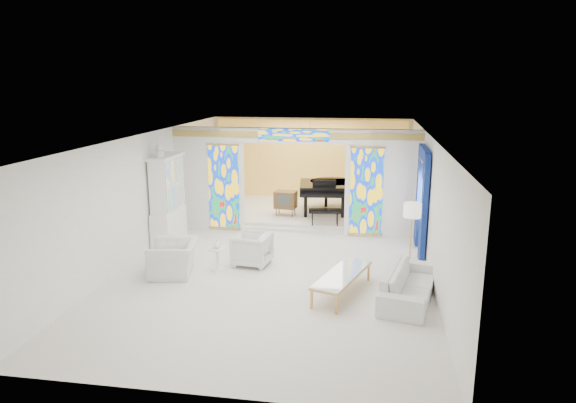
% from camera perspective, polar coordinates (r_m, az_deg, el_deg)
% --- Properties ---
extents(floor, '(12.00, 12.00, 0.00)m').
position_cam_1_polar(floor, '(12.99, -0.64, -5.96)').
color(floor, white).
rests_on(floor, ground).
extents(ceiling, '(7.00, 12.00, 0.02)m').
position_cam_1_polar(ceiling, '(12.33, -0.67, 7.32)').
color(ceiling, silver).
rests_on(ceiling, wall_back).
extents(wall_back, '(7.00, 0.02, 3.00)m').
position_cam_1_polar(wall_back, '(18.41, 2.54, 4.61)').
color(wall_back, white).
rests_on(wall_back, floor).
extents(wall_front, '(7.00, 0.02, 3.00)m').
position_cam_1_polar(wall_front, '(7.01, -9.18, -10.34)').
color(wall_front, white).
rests_on(wall_front, floor).
extents(wall_left, '(0.02, 12.00, 3.00)m').
position_cam_1_polar(wall_left, '(13.60, -15.35, 1.01)').
color(wall_left, white).
rests_on(wall_left, floor).
extents(wall_right, '(0.02, 12.00, 3.00)m').
position_cam_1_polar(wall_right, '(12.47, 15.40, -0.08)').
color(wall_right, white).
rests_on(wall_right, floor).
extents(partition_wall, '(7.00, 0.22, 3.00)m').
position_cam_1_polar(partition_wall, '(14.47, 0.69, 2.83)').
color(partition_wall, white).
rests_on(partition_wall, floor).
extents(stained_glass_left, '(0.90, 0.04, 2.40)m').
position_cam_1_polar(stained_glass_left, '(14.87, -7.14, 1.63)').
color(stained_glass_left, gold).
rests_on(stained_glass_left, partition_wall).
extents(stained_glass_right, '(0.90, 0.04, 2.40)m').
position_cam_1_polar(stained_glass_right, '(14.28, 8.71, 1.09)').
color(stained_glass_right, gold).
rests_on(stained_glass_right, partition_wall).
extents(stained_glass_transom, '(2.00, 0.04, 0.34)m').
position_cam_1_polar(stained_glass_transom, '(14.20, 0.64, 7.39)').
color(stained_glass_transom, gold).
rests_on(stained_glass_transom, partition_wall).
extents(alcove_platform, '(6.80, 3.80, 0.18)m').
position_cam_1_polar(alcove_platform, '(16.85, 1.74, -1.11)').
color(alcove_platform, white).
rests_on(alcove_platform, floor).
extents(gold_curtain_back, '(6.70, 0.10, 2.90)m').
position_cam_1_polar(gold_curtain_back, '(18.29, 2.50, 4.55)').
color(gold_curtain_back, '#F4BF55').
rests_on(gold_curtain_back, wall_back).
extents(chandelier, '(0.48, 0.48, 0.30)m').
position_cam_1_polar(chandelier, '(16.28, 2.46, 7.19)').
color(chandelier, '#BB8F41').
rests_on(chandelier, ceiling).
extents(blue_drapes, '(0.14, 1.85, 2.65)m').
position_cam_1_polar(blue_drapes, '(13.13, 14.67, 0.96)').
color(blue_drapes, navy).
rests_on(blue_drapes, wall_right).
extents(china_cabinet, '(0.56, 1.46, 2.72)m').
position_cam_1_polar(china_cabinet, '(14.09, -13.22, 0.18)').
color(china_cabinet, white).
rests_on(china_cabinet, floor).
extents(armchair_left, '(1.23, 1.34, 0.75)m').
position_cam_1_polar(armchair_left, '(11.94, -12.61, -6.15)').
color(armchair_left, silver).
rests_on(armchair_left, floor).
extents(armchair_right, '(0.94, 0.92, 0.77)m').
position_cam_1_polar(armchair_right, '(12.24, -4.05, -5.31)').
color(armchair_right, silver).
rests_on(armchair_right, floor).
extents(sofa, '(1.34, 2.38, 0.66)m').
position_cam_1_polar(sofa, '(10.65, 13.26, -8.90)').
color(sofa, silver).
rests_on(sofa, floor).
extents(side_table, '(0.54, 0.54, 0.53)m').
position_cam_1_polar(side_table, '(12.01, -7.87, -5.96)').
color(side_table, white).
rests_on(side_table, floor).
extents(vase, '(0.22, 0.22, 0.19)m').
position_cam_1_polar(vase, '(11.92, -7.91, -4.68)').
color(vase, white).
rests_on(vase, side_table).
extents(coffee_table, '(1.21, 2.10, 0.45)m').
position_cam_1_polar(coffee_table, '(10.64, 6.05, -8.13)').
color(coffee_table, white).
rests_on(coffee_table, floor).
extents(floor_lamp, '(0.40, 0.40, 1.62)m').
position_cam_1_polar(floor_lamp, '(11.80, 13.63, -1.31)').
color(floor_lamp, '#BB8F41').
rests_on(floor_lamp, floor).
extents(grand_piano, '(1.93, 3.00, 1.14)m').
position_cam_1_polar(grand_piano, '(16.44, 4.46, 1.58)').
color(grand_piano, black).
rests_on(grand_piano, alcove_platform).
extents(tv_console, '(0.70, 0.51, 0.77)m').
position_cam_1_polar(tv_console, '(15.90, -0.28, 0.20)').
color(tv_console, brown).
rests_on(tv_console, alcove_platform).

